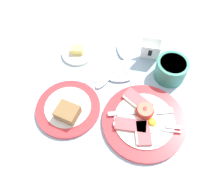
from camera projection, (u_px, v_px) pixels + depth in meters
name	position (u px, v px, depth m)	size (l,w,h in m)	color
ground_plane	(116.00, 118.00, 0.63)	(3.00, 3.00, 0.00)	#A3BCD1
breakfast_plate	(144.00, 120.00, 0.61)	(0.24, 0.24, 0.04)	red
bread_plate	(68.00, 109.00, 0.63)	(0.19, 0.19, 0.05)	red
sugar_cup	(171.00, 69.00, 0.68)	(0.10, 0.10, 0.07)	#337F6B
butter_dish	(78.00, 52.00, 0.75)	(0.11, 0.11, 0.03)	silver
number_card	(150.00, 51.00, 0.71)	(0.06, 0.05, 0.07)	white
teaspoon_by_saucer	(112.00, 79.00, 0.69)	(0.19, 0.07, 0.01)	silver
teaspoon_near_cup	(109.00, 76.00, 0.70)	(0.10, 0.18, 0.01)	silver
teaspoon_stray	(123.00, 57.00, 0.74)	(0.11, 0.18, 0.01)	silver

